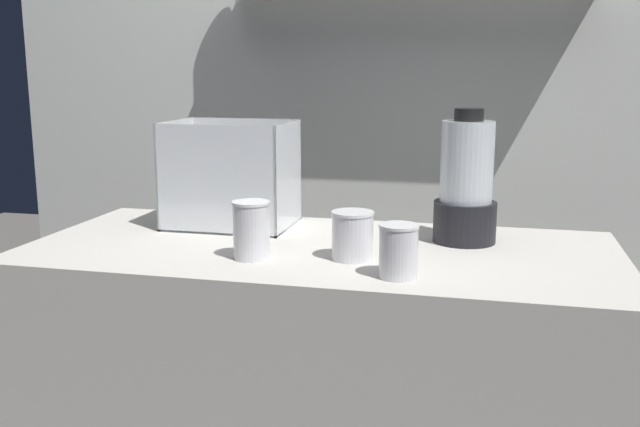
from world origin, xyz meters
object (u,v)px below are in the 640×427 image
(juice_cup_mango_far_left, at_px, (252,234))
(juice_cup_mango_left, at_px, (352,239))
(blender_pitcher, at_px, (466,186))
(carrot_display_bin, at_px, (233,192))
(juice_cup_orange_middle, at_px, (398,255))

(juice_cup_mango_far_left, relative_size, juice_cup_mango_left, 1.20)
(blender_pitcher, distance_m, juice_cup_mango_far_left, 0.54)
(carrot_display_bin, xyz_separation_m, juice_cup_mango_left, (0.38, -0.27, -0.05))
(juice_cup_mango_far_left, xyz_separation_m, juice_cup_mango_left, (0.22, 0.05, -0.01))
(blender_pitcher, bearing_deg, juice_cup_mango_far_left, -149.14)
(juice_cup_mango_left, bearing_deg, blender_pitcher, 43.76)
(carrot_display_bin, distance_m, juice_cup_mango_far_left, 0.36)
(carrot_display_bin, bearing_deg, juice_cup_orange_middle, -37.78)
(blender_pitcher, height_order, juice_cup_mango_far_left, blender_pitcher)
(juice_cup_orange_middle, bearing_deg, juice_cup_mango_far_left, 168.21)
(blender_pitcher, bearing_deg, juice_cup_orange_middle, -108.98)
(juice_cup_mango_far_left, bearing_deg, blender_pitcher, 30.86)
(juice_cup_mango_left, height_order, juice_cup_orange_middle, juice_cup_orange_middle)
(juice_cup_mango_far_left, relative_size, juice_cup_orange_middle, 1.18)
(juice_cup_mango_far_left, distance_m, juice_cup_mango_left, 0.22)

